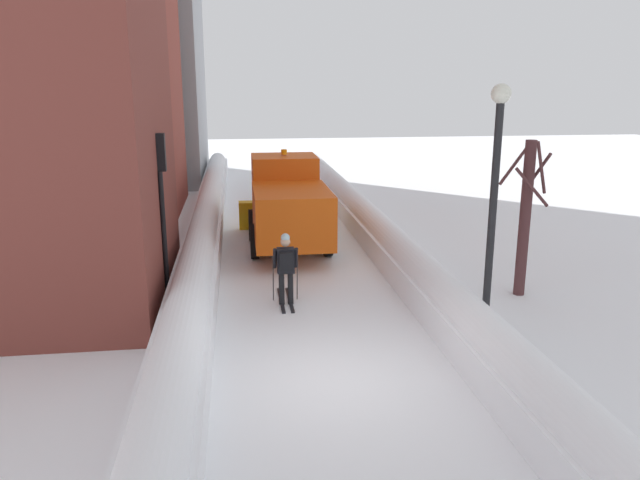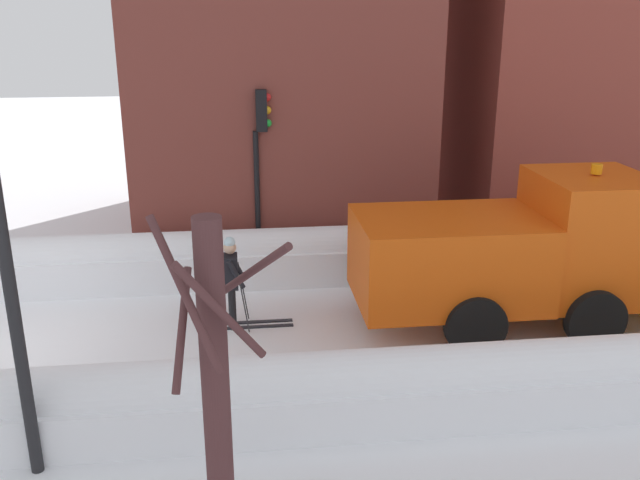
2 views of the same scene
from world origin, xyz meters
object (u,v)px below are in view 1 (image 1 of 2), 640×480
(plow_truck, at_px, (288,204))
(traffic_light_pole, at_px, (161,185))
(bare_tree_near, at_px, (525,215))
(street_lamp, at_px, (495,183))
(skier, at_px, (286,266))

(plow_truck, distance_m, traffic_light_pole, 5.93)
(bare_tree_near, bearing_deg, plow_truck, 135.70)
(street_lamp, bearing_deg, bare_tree_near, 51.54)
(plow_truck, height_order, traffic_light_pole, traffic_light_pole)
(plow_truck, relative_size, traffic_light_pole, 1.44)
(street_lamp, bearing_deg, skier, 148.09)
(plow_truck, xyz_separation_m, bare_tree_near, (5.54, -5.41, 0.63))
(plow_truck, height_order, skier, plow_truck)
(plow_truck, bearing_deg, traffic_light_pole, -126.65)
(skier, relative_size, traffic_light_pole, 0.43)
(plow_truck, relative_size, bare_tree_near, 1.49)
(plow_truck, distance_m, skier, 5.38)
(skier, bearing_deg, plow_truck, 84.54)
(skier, height_order, bare_tree_near, bare_tree_near)
(plow_truck, xyz_separation_m, street_lamp, (3.57, -7.88, 1.88))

